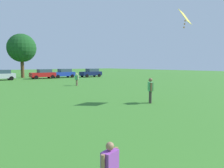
{
  "coord_description": "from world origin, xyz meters",
  "views": [
    {
      "loc": [
        -3.18,
        1.38,
        2.55
      ],
      "look_at": [
        3.45,
        9.72,
        1.58
      ],
      "focal_mm": 34.78,
      "sensor_mm": 36.0,
      "label": 1
    }
  ],
  "objects_px": {
    "child_kite_flyer": "(110,164)",
    "kite": "(185,18)",
    "tree_far_right": "(22,48)",
    "parked_car_blue_5": "(64,73)",
    "parked_car_navy_6": "(91,73)",
    "parked_car_silver_3": "(1,75)",
    "bystander_midfield": "(77,78)",
    "adult_bystander": "(150,88)",
    "parked_car_red_4": "(43,74)"
  },
  "relations": [
    {
      "from": "bystander_midfield",
      "to": "kite",
      "type": "relative_size",
      "value": 0.97
    },
    {
      "from": "bystander_midfield",
      "to": "parked_car_blue_5",
      "type": "height_order",
      "value": "parked_car_blue_5"
    },
    {
      "from": "child_kite_flyer",
      "to": "kite",
      "type": "height_order",
      "value": "kite"
    },
    {
      "from": "parked_car_navy_6",
      "to": "tree_far_right",
      "type": "height_order",
      "value": "tree_far_right"
    },
    {
      "from": "child_kite_flyer",
      "to": "adult_bystander",
      "type": "distance_m",
      "value": 10.47
    },
    {
      "from": "adult_bystander",
      "to": "tree_far_right",
      "type": "distance_m",
      "value": 33.68
    },
    {
      "from": "child_kite_flyer",
      "to": "parked_car_blue_5",
      "type": "height_order",
      "value": "parked_car_blue_5"
    },
    {
      "from": "parked_car_red_4",
      "to": "parked_car_navy_6",
      "type": "height_order",
      "value": "same"
    },
    {
      "from": "adult_bystander",
      "to": "kite",
      "type": "distance_m",
      "value": 5.32
    },
    {
      "from": "bystander_midfield",
      "to": "parked_car_silver_3",
      "type": "xyz_separation_m",
      "value": [
        -5.28,
        15.02,
        -0.02
      ]
    },
    {
      "from": "parked_car_silver_3",
      "to": "parked_car_navy_6",
      "type": "height_order",
      "value": "same"
    },
    {
      "from": "parked_car_red_4",
      "to": "tree_far_right",
      "type": "height_order",
      "value": "tree_far_right"
    },
    {
      "from": "kite",
      "to": "adult_bystander",
      "type": "bearing_deg",
      "value": 158.83
    },
    {
      "from": "parked_car_red_4",
      "to": "tree_far_right",
      "type": "relative_size",
      "value": 0.52
    },
    {
      "from": "tree_far_right",
      "to": "child_kite_flyer",
      "type": "bearing_deg",
      "value": -103.91
    },
    {
      "from": "adult_bystander",
      "to": "parked_car_blue_5",
      "type": "bearing_deg",
      "value": -154.81
    },
    {
      "from": "parked_car_navy_6",
      "to": "tree_far_right",
      "type": "distance_m",
      "value": 13.87
    },
    {
      "from": "child_kite_flyer",
      "to": "kite",
      "type": "bearing_deg",
      "value": 11.42
    },
    {
      "from": "kite",
      "to": "parked_car_navy_6",
      "type": "relative_size",
      "value": 0.36
    },
    {
      "from": "kite",
      "to": "tree_far_right",
      "type": "distance_m",
      "value": 34.25
    },
    {
      "from": "parked_car_silver_3",
      "to": "parked_car_blue_5",
      "type": "xyz_separation_m",
      "value": [
        10.88,
        0.1,
        0.0
      ]
    },
    {
      "from": "adult_bystander",
      "to": "parked_car_red_4",
      "type": "xyz_separation_m",
      "value": [
        3.62,
        28.38,
        -0.12
      ]
    },
    {
      "from": "child_kite_flyer",
      "to": "parked_car_blue_5",
      "type": "relative_size",
      "value": 0.25
    },
    {
      "from": "tree_far_right",
      "to": "bystander_midfield",
      "type": "bearing_deg",
      "value": -88.58
    },
    {
      "from": "adult_bystander",
      "to": "tree_far_right",
      "type": "bearing_deg",
      "value": -142.45
    },
    {
      "from": "child_kite_flyer",
      "to": "tree_far_right",
      "type": "relative_size",
      "value": 0.13
    },
    {
      "from": "child_kite_flyer",
      "to": "parked_car_red_4",
      "type": "height_order",
      "value": "parked_car_red_4"
    },
    {
      "from": "bystander_midfield",
      "to": "parked_car_navy_6",
      "type": "height_order",
      "value": "parked_car_navy_6"
    },
    {
      "from": "bystander_midfield",
      "to": "parked_car_red_4",
      "type": "distance_m",
      "value": 15.07
    },
    {
      "from": "parked_car_blue_5",
      "to": "tree_far_right",
      "type": "height_order",
      "value": "tree_far_right"
    },
    {
      "from": "adult_bystander",
      "to": "bystander_midfield",
      "type": "bearing_deg",
      "value": -148.38
    },
    {
      "from": "tree_far_right",
      "to": "parked_car_blue_5",
      "type": "bearing_deg",
      "value": -38.29
    },
    {
      "from": "adult_bystander",
      "to": "bystander_midfield",
      "type": "relative_size",
      "value": 1.11
    },
    {
      "from": "tree_far_right",
      "to": "kite",
      "type": "bearing_deg",
      "value": -88.63
    },
    {
      "from": "child_kite_flyer",
      "to": "kite",
      "type": "distance_m",
      "value": 12.98
    },
    {
      "from": "bystander_midfield",
      "to": "parked_car_navy_6",
      "type": "bearing_deg",
      "value": 141.07
    },
    {
      "from": "adult_bystander",
      "to": "parked_car_navy_6",
      "type": "distance_m",
      "value": 30.29
    },
    {
      "from": "parked_car_navy_6",
      "to": "parked_car_blue_5",
      "type": "bearing_deg",
      "value": -12.4
    },
    {
      "from": "parked_car_red_4",
      "to": "child_kite_flyer",
      "type": "bearing_deg",
      "value": 71.03
    },
    {
      "from": "adult_bystander",
      "to": "kite",
      "type": "xyz_separation_m",
      "value": [
        2.34,
        -0.9,
        4.7
      ]
    },
    {
      "from": "parked_car_navy_6",
      "to": "kite",
      "type": "bearing_deg",
      "value": 69.15
    },
    {
      "from": "parked_car_silver_3",
      "to": "tree_far_right",
      "type": "bearing_deg",
      "value": -134.17
    },
    {
      "from": "bystander_midfield",
      "to": "parked_car_blue_5",
      "type": "relative_size",
      "value": 0.34
    },
    {
      "from": "parked_car_silver_3",
      "to": "parked_car_navy_6",
      "type": "relative_size",
      "value": 1.0
    },
    {
      "from": "child_kite_flyer",
      "to": "parked_car_blue_5",
      "type": "xyz_separation_m",
      "value": [
        15.93,
        34.86,
        0.22
      ]
    },
    {
      "from": "adult_bystander",
      "to": "child_kite_flyer",
      "type": "bearing_deg",
      "value": -12.5
    },
    {
      "from": "parked_car_blue_5",
      "to": "tree_far_right",
      "type": "relative_size",
      "value": 0.52
    },
    {
      "from": "parked_car_silver_3",
      "to": "parked_car_blue_5",
      "type": "bearing_deg",
      "value": -179.47
    },
    {
      "from": "kite",
      "to": "parked_car_navy_6",
      "type": "height_order",
      "value": "kite"
    },
    {
      "from": "parked_car_navy_6",
      "to": "child_kite_flyer",
      "type": "bearing_deg",
      "value": 57.56
    }
  ]
}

